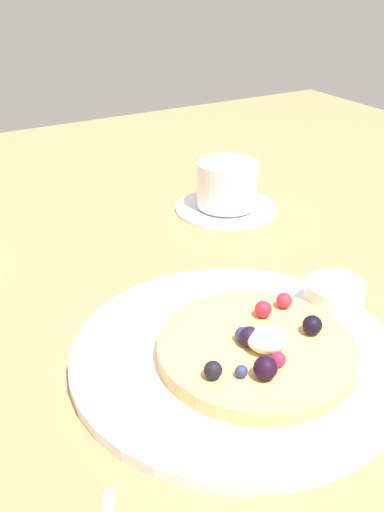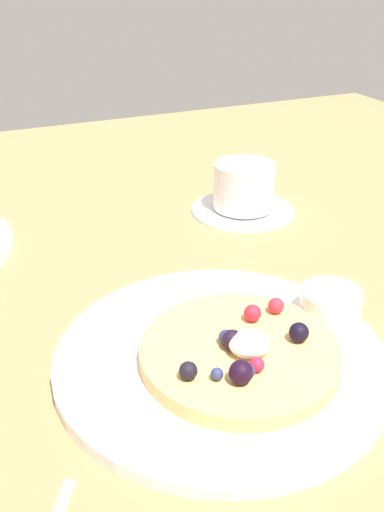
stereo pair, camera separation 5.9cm
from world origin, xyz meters
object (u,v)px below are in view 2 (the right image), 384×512
pancake_plate (221,357)px  coffee_cup (245,185)px  syrup_ramekin (331,303)px  coffee_saucer (243,209)px

pancake_plate → coffee_cup: 34.13cm
syrup_ramekin → coffee_saucer: syrup_ramekin is taller
pancake_plate → coffee_saucer: size_ratio=2.05×
pancake_plate → coffee_cup: (17.85, 28.89, 3.41)cm
pancake_plate → coffee_saucer: bearing=58.4°
pancake_plate → coffee_saucer: pancake_plate is taller
coffee_saucer → syrup_ramekin: bearing=-101.2°
syrup_ramekin → coffee_cup: bearing=78.5°
coffee_saucer → coffee_cup: size_ratio=1.31×
pancake_plate → coffee_cup: bearing=58.3°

